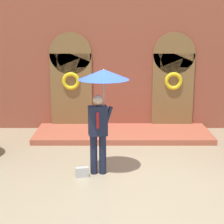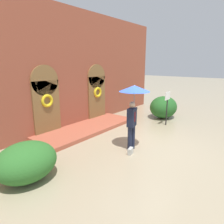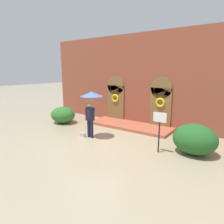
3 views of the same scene
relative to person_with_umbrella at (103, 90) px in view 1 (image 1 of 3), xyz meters
name	(u,v)px [view 1 (image 1 of 3)]	position (x,y,z in m)	size (l,w,h in m)	color
ground_plane	(127,177)	(0.53, -0.20, -1.91)	(80.00, 80.00, 0.00)	tan
building_facade	(123,44)	(0.53, 3.95, 0.77)	(14.00, 2.30, 5.60)	brown
person_with_umbrella	(103,90)	(0.00, 0.00, 0.00)	(1.10, 1.10, 2.36)	#191E33
handbag	(83,172)	(-0.45, -0.20, -1.80)	(0.28, 0.12, 0.22)	#B7B7B2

